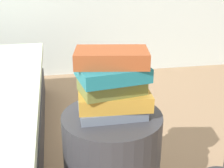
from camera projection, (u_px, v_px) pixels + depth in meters
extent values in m
cylinder|color=#333338|center=(112.00, 165.00, 1.34)|extent=(0.43, 0.43, 0.51)
cube|color=slate|center=(113.00, 111.00, 1.24)|extent=(0.27, 0.17, 0.04)
cube|color=#B7842D|center=(115.00, 100.00, 1.22)|extent=(0.31, 0.18, 0.06)
cube|color=olive|center=(111.00, 85.00, 1.21)|extent=(0.27, 0.20, 0.06)
cube|color=#1E727F|center=(113.00, 72.00, 1.18)|extent=(0.29, 0.24, 0.05)
cube|color=#994723|center=(112.00, 57.00, 1.17)|extent=(0.31, 0.22, 0.06)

